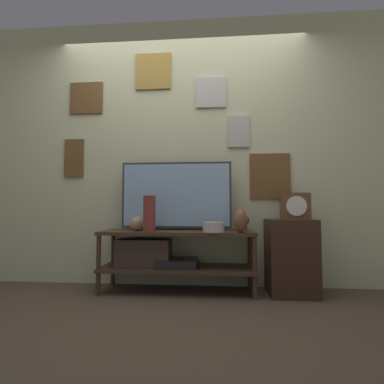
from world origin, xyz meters
TOP-DOWN VIEW (x-y plane):
  - ground_plane at (0.00, 0.00)m, footprint 12.00×12.00m
  - wall_back at (-0.00, 0.51)m, footprint 6.40×0.08m
  - media_console at (-0.12, 0.25)m, footprint 1.40×0.42m
  - television at (-0.03, 0.34)m, footprint 1.04×0.05m
  - vase_urn_stoneware at (0.56, 0.11)m, footprint 0.12×0.13m
  - vase_round_glass at (-0.37, 0.22)m, footprint 0.13×0.13m
  - vase_tall_ceramic at (-0.23, 0.11)m, footprint 0.11×0.11m
  - vase_wide_bowl at (0.33, 0.11)m, footprint 0.18×0.18m
  - decorative_bust at (0.60, 0.33)m, footprint 0.11×0.11m
  - side_table at (1.01, 0.26)m, footprint 0.40×0.41m
  - mantel_clock at (1.06, 0.29)m, footprint 0.26×0.11m

SIDE VIEW (x-z plane):
  - ground_plane at x=0.00m, z-range 0.00..0.00m
  - side_table at x=1.01m, z-range 0.00..0.65m
  - media_console at x=-0.12m, z-range 0.07..0.62m
  - vase_wide_bowl at x=0.33m, z-range 0.55..0.63m
  - vase_round_glass at x=-0.37m, z-range 0.55..0.68m
  - decorative_bust at x=0.60m, z-range 0.56..0.71m
  - vase_urn_stoneware at x=0.56m, z-range 0.55..0.75m
  - vase_tall_ceramic at x=-0.23m, z-range 0.55..0.86m
  - mantel_clock at x=1.06m, z-range 0.65..0.89m
  - television at x=-0.03m, z-range 0.56..1.20m
  - wall_back at x=0.00m, z-range 0.01..2.71m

